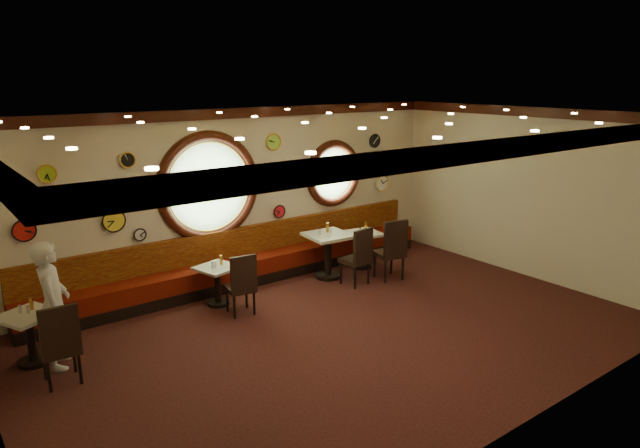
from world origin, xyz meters
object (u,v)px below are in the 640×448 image
Objects in this scene: table_b at (218,281)px; condiment_b_pepper at (215,264)px; condiment_d_bottle at (366,226)px; waiter at (53,305)px; condiment_c_pepper at (331,231)px; condiment_b_bottle at (221,260)px; table_c at (328,250)px; condiment_c_bottle at (327,228)px; condiment_a_pepper at (28,310)px; condiment_b_salt at (212,264)px; chair_b at (242,281)px; chair_a at (60,340)px; chair_c at (359,253)px; table_d at (362,245)px; condiment_d_salt at (360,230)px; table_a at (30,332)px; condiment_a_salt at (20,309)px; condiment_c_salt at (320,232)px; chair_d at (392,246)px; condiment_a_bottle at (31,304)px; condiment_d_pepper at (366,230)px.

condiment_b_pepper is at bearing -174.88° from table_b.
waiter is at bearing -173.66° from condiment_d_bottle.
condiment_c_pepper is 1.02m from condiment_d_bottle.
condiment_c_pepper is 2.24m from condiment_b_bottle.
condiment_b_bottle is at bearing -179.99° from condiment_d_bottle.
table_c is 4.99m from waiter.
condiment_a_pepper is at bearing -175.86° from condiment_c_bottle.
chair_b is at bearing -73.37° from condiment_b_salt.
chair_c is at bearing 8.40° from chair_a.
table_d is 0.33m from condiment_d_salt.
table_a is 0.32m from condiment_a_pepper.
condiment_a_salt is at bearing -177.11° from condiment_d_bottle.
condiment_a_pepper is at bearing 169.98° from chair_c.
condiment_a_pepper is (-6.07, -0.33, -0.01)m from condiment_d_salt.
condiment_c_pepper is at bearing -1.97° from table_b.
condiment_a_salt is at bearing 169.25° from chair_c.
table_d is 6.65× the size of condiment_c_salt.
condiment_c_salt reaches higher than condiment_d_bottle.
waiter is at bearing -172.58° from condiment_c_bottle.
condiment_d_salt is (-0.01, 0.90, 0.11)m from chair_d.
chair_a is 6.01m from condiment_d_salt.
condiment_d_bottle is (6.20, 0.29, 0.02)m from condiment_a_bottle.
condiment_a_bottle is (0.15, 0.03, 0.03)m from condiment_a_salt.
table_a is 6.15m from table_d.
condiment_c_salt is at bearing 2.83° from condiment_a_salt.
condiment_a_salt is (-5.48, 0.48, 0.15)m from chair_c.
condiment_b_pepper is at bearing -155.97° from condiment_b_bottle.
chair_b is 6.03× the size of condiment_b_pepper.
condiment_c_bottle reaches higher than condiment_a_bottle.
condiment_d_pepper reaches higher than table_d.
chair_a is (-2.74, -1.19, 0.19)m from table_b.
waiter reaches higher than condiment_c_salt.
waiter is at bearing -166.47° from condiment_b_bottle.
chair_b is at bearing -163.02° from condiment_c_bottle.
chair_d is (0.67, -0.17, 0.05)m from chair_c.
table_b is at bearing 179.91° from condiment_d_salt.
condiment_c_bottle is at bearing 93.00° from chair_c.
chair_d is at bearing -89.32° from condiment_d_salt.
chair_c reaches higher than condiment_a_bottle.
table_d is 6.14m from condiment_a_pepper.
condiment_d_bottle is at bearing -68.35° from waiter.
condiment_a_pepper is 0.60× the size of condiment_c_bottle.
condiment_c_bottle is (5.30, 0.39, 0.50)m from table_a.
chair_d reaches higher than chair_b.
condiment_b_salt is at bearing -161.37° from condiment_b_bottle.
condiment_a_pepper is 6.28m from condiment_d_bottle.
condiment_d_salt is at bearing -0.05° from condiment_b_pepper.
table_d is 6.22m from condiment_a_salt.
chair_b is 0.87× the size of chair_d.
condiment_d_salt is 6.07m from condiment_a_pepper.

